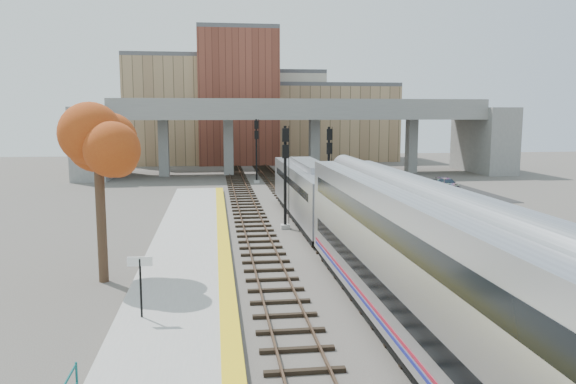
{
  "coord_description": "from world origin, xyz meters",
  "views": [
    {
      "loc": [
        -5.79,
        -26.2,
        7.77
      ],
      "look_at": [
        -0.89,
        10.97,
        2.5
      ],
      "focal_mm": 35.0,
      "sensor_mm": 36.0,
      "label": 1
    }
  ],
  "objects": [
    {
      "name": "ground",
      "position": [
        0.0,
        0.0,
        0.0
      ],
      "size": [
        160.0,
        160.0,
        0.0
      ],
      "primitive_type": "plane",
      "color": "#47423D",
      "rests_on": "ground"
    },
    {
      "name": "platform",
      "position": [
        -7.25,
        0.0,
        0.17
      ],
      "size": [
        4.5,
        60.0,
        0.35
      ],
      "primitive_type": "cube",
      "color": "#9E9E99",
      "rests_on": "ground"
    },
    {
      "name": "car_b",
      "position": [
        12.19,
        29.51,
        0.63
      ],
      "size": [
        2.55,
        3.78,
        1.18
      ],
      "primitive_type": "imported",
      "rotation": [
        0.0,
        0.0,
        0.4
      ],
      "color": "#99999E",
      "rests_on": "parking_lot"
    },
    {
      "name": "tracks",
      "position": [
        0.93,
        12.5,
        0.08
      ],
      "size": [
        10.7,
        95.0,
        0.25
      ],
      "color": "black",
      "rests_on": "ground"
    },
    {
      "name": "yellow_strip",
      "position": [
        -5.35,
        0.0,
        0.35
      ],
      "size": [
        0.7,
        60.0,
        0.01
      ],
      "primitive_type": "cube",
      "color": "yellow",
      "rests_on": "platform"
    },
    {
      "name": "signal_mast_far",
      "position": [
        -1.1,
        36.31,
        3.55
      ],
      "size": [
        0.6,
        0.64,
        7.13
      ],
      "color": "#9E9E99",
      "rests_on": "ground"
    },
    {
      "name": "tree",
      "position": [
        -10.99,
        -0.01,
        6.22
      ],
      "size": [
        3.6,
        3.6,
        8.38
      ],
      "color": "#382619",
      "rests_on": "ground"
    },
    {
      "name": "overpass",
      "position": [
        4.92,
        45.0,
        5.81
      ],
      "size": [
        54.0,
        12.0,
        9.5
      ],
      "color": "slate",
      "rests_on": "ground"
    },
    {
      "name": "parking_lot",
      "position": [
        14.0,
        28.0,
        0.02
      ],
      "size": [
        14.0,
        18.0,
        0.04
      ],
      "primitive_type": "cube",
      "color": "black",
      "rests_on": "ground"
    },
    {
      "name": "car_a",
      "position": [
        12.8,
        25.3,
        0.66
      ],
      "size": [
        2.86,
        3.92,
        1.24
      ],
      "primitive_type": "imported",
      "rotation": [
        0.0,
        0.0,
        0.43
      ],
      "color": "#99999E",
      "rests_on": "parking_lot"
    },
    {
      "name": "signal_mast_mid",
      "position": [
        3.0,
        16.28,
        3.29
      ],
      "size": [
        0.6,
        0.64,
        6.75
      ],
      "color": "#9E9E99",
      "rests_on": "ground"
    },
    {
      "name": "buildings_far",
      "position": [
        1.26,
        66.57,
        7.88
      ],
      "size": [
        43.0,
        21.0,
        20.6
      ],
      "color": "tan",
      "rests_on": "ground"
    },
    {
      "name": "signal_mast_near",
      "position": [
        -1.1,
        10.75,
        3.43
      ],
      "size": [
        0.6,
        0.64,
        6.95
      ],
      "color": "#9E9E99",
      "rests_on": "ground"
    },
    {
      "name": "locomotive",
      "position": [
        1.0,
        13.15,
        2.28
      ],
      "size": [
        3.02,
        19.05,
        4.1
      ],
      "color": "#A8AAB2",
      "rests_on": "ground"
    },
    {
      "name": "coach",
      "position": [
        1.0,
        -9.45,
        2.8
      ],
      "size": [
        3.03,
        25.0,
        5.0
      ],
      "color": "#A8AAB2",
      "rests_on": "ground"
    },
    {
      "name": "car_c",
      "position": [
        18.06,
        28.57,
        0.57
      ],
      "size": [
        1.59,
        3.69,
        1.06
      ],
      "primitive_type": "imported",
      "rotation": [
        0.0,
        0.0,
        -0.03
      ],
      "color": "#99999E",
      "rests_on": "parking_lot"
    },
    {
      "name": "station_sign",
      "position": [
        -8.53,
        -5.92,
        1.98
      ],
      "size": [
        0.9,
        0.1,
        2.27
      ],
      "rotation": [
        0.0,
        0.0,
        -0.05
      ],
      "color": "black",
      "rests_on": "platform"
    }
  ]
}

